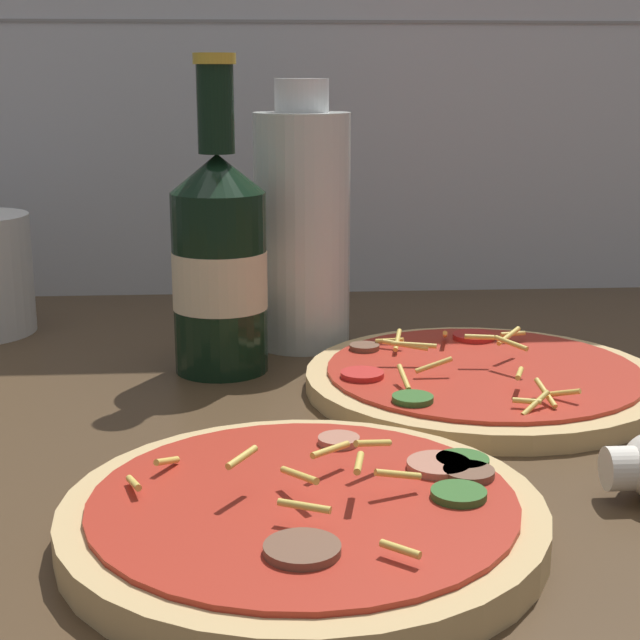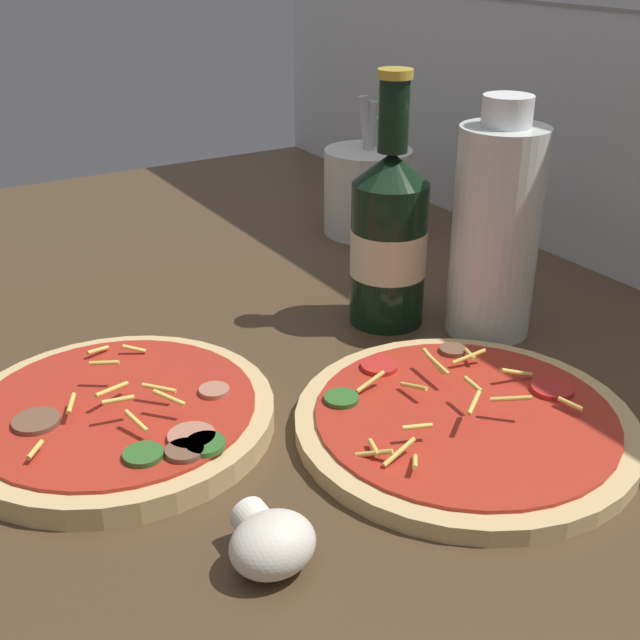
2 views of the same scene
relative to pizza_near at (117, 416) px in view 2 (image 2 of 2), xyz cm
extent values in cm
cube|color=#4C3823|center=(8.65, 11.26, -2.29)|extent=(160.00, 90.00, 2.50)
cylinder|color=tan|center=(-0.10, -0.02, -0.15)|extent=(24.23, 24.23, 1.78)
cylinder|color=#B22D1E|center=(-0.10, -0.02, 0.89)|extent=(21.32, 21.32, 0.30)
cylinder|color=#B7755B|center=(7.29, 3.13, 1.24)|extent=(3.42, 3.42, 0.40)
cylinder|color=#336628|center=(7.59, -0.56, 1.24)|extent=(2.79, 2.79, 0.40)
cylinder|color=brown|center=(8.67, 2.02, 1.24)|extent=(2.71, 2.71, 0.40)
cylinder|color=#336628|center=(8.16, 3.57, 1.24)|extent=(2.87, 2.87, 0.40)
cylinder|color=#B7755B|center=(2.31, 7.13, 1.24)|extent=(2.38, 2.38, 0.40)
cylinder|color=brown|center=(-0.43, -5.82, 1.24)|extent=(3.44, 3.44, 0.40)
cylinder|color=#EFCC56|center=(-8.53, 1.30, 1.50)|extent=(1.05, 2.10, 0.65)
cylinder|color=#EFCC56|center=(-0.28, -0.10, 2.27)|extent=(1.85, 3.08, 0.90)
cylinder|color=#EFCC56|center=(-7.10, 4.01, 1.53)|extent=(1.30, 1.92, 0.88)
cylinder|color=#EFCC56|center=(4.63, 0.08, 2.09)|extent=(2.52, 1.03, 0.92)
cylinder|color=#EFCC56|center=(2.62, -0.47, 2.99)|extent=(0.78, 2.33, 0.37)
cylinder|color=#EFCC56|center=(-0.20, -3.22, 2.06)|extent=(2.51, 1.39, 0.37)
cylinder|color=#EFCC56|center=(3.73, 2.97, 2.65)|extent=(2.27, 1.92, 0.97)
cylinder|color=#EFCC56|center=(-3.08, 0.33, 3.11)|extent=(1.63, 2.16, 0.52)
cylinder|color=#EFCC56|center=(1.50, 3.02, 2.32)|extent=(2.25, 2.15, 0.49)
cylinder|color=#EFCC56|center=(3.73, -6.84, 1.62)|extent=(1.73, 1.53, 0.37)
cylinder|color=tan|center=(14.26, 22.46, -0.36)|extent=(25.97, 25.97, 1.36)
cylinder|color=#B22D1E|center=(14.26, 22.46, 0.47)|extent=(22.86, 22.86, 0.30)
cylinder|color=brown|center=(6.14, 27.97, 0.82)|extent=(2.33, 2.33, 0.40)
cylinder|color=#336628|center=(7.88, 15.37, 0.82)|extent=(2.72, 2.72, 0.40)
cylinder|color=red|center=(15.31, 30.50, 0.82)|extent=(3.38, 3.38, 0.40)
cylinder|color=red|center=(5.18, 20.86, 0.82)|extent=(3.07, 3.07, 0.40)
cylinder|color=#EFCC56|center=(15.96, 21.59, 2.70)|extent=(1.97, 2.60, 0.61)
cylinder|color=#EFCC56|center=(14.01, 23.19, 2.77)|extent=(2.19, 0.60, 0.41)
cylinder|color=#EFCC56|center=(10.21, 20.58, 1.49)|extent=(2.77, 0.76, 1.11)
cylinder|color=#EFCC56|center=(16.47, 14.57, 1.27)|extent=(0.81, 3.01, 1.25)
cylinder|color=#EFCC56|center=(16.59, 24.66, 2.41)|extent=(2.35, 2.44, 0.92)
cylinder|color=#EFCC56|center=(7.72, 18.19, 1.38)|extent=(0.62, 2.84, 1.17)
cylinder|color=#EFCC56|center=(14.95, 13.53, 1.11)|extent=(1.85, 0.86, 0.36)
cylinder|color=#EFCC56|center=(8.67, 27.55, 1.45)|extent=(1.08, 3.03, 1.10)
cylinder|color=#EFCC56|center=(12.67, 29.10, 1.42)|extent=(0.96, 3.06, 1.33)
cylinder|color=#EFCC56|center=(18.19, 29.35, 1.30)|extent=(2.08, 0.70, 0.37)
cylinder|color=#EFCC56|center=(15.41, 13.22, 1.03)|extent=(2.36, 1.99, 1.29)
cylinder|color=#EFCC56|center=(8.13, 28.13, 1.26)|extent=(2.22, 1.21, 0.67)
cylinder|color=#EFCC56|center=(17.78, 14.94, 1.12)|extent=(2.04, 1.74, 1.00)
cylinder|color=#EFCC56|center=(15.35, 16.95, 1.90)|extent=(1.12, 2.18, 0.37)
cylinder|color=#EFCC56|center=(8.96, 23.71, 2.12)|extent=(3.39, 0.92, 0.84)
cylinder|color=#EFCC56|center=(9.27, 23.64, 2.14)|extent=(3.37, 0.78, 0.53)
cylinder|color=black|center=(-4.94, 28.80, 5.88)|extent=(7.20, 7.20, 13.84)
cone|color=black|center=(-4.94, 28.80, 14.24)|extent=(7.20, 7.20, 2.88)
cylinder|color=black|center=(-4.94, 28.80, 18.89)|extent=(2.74, 2.74, 6.40)
cylinder|color=gold|center=(-4.94, 28.80, 22.49)|extent=(3.15, 3.15, 0.80)
cylinder|color=beige|center=(-4.94, 28.80, 6.16)|extent=(7.27, 7.27, 4.43)
cylinder|color=silver|center=(1.74, 35.86, 8.68)|extent=(7.97, 7.97, 19.44)
cylinder|color=white|center=(1.74, 35.86, 19.73)|extent=(4.38, 4.38, 2.65)
cylinder|color=white|center=(17.53, 2.99, 0.83)|extent=(2.41, 2.41, 2.41)
ellipsoid|color=silver|center=(19.67, 2.99, 0.83)|extent=(4.55, 5.35, 3.75)
cylinder|color=silver|center=(-27.39, 41.77, 4.23)|extent=(10.86, 10.86, 10.53)
cylinder|color=#BCBCC1|center=(-27.55, 41.75, 9.21)|extent=(1.49, 2.72, 12.13)
cylinder|color=#BCBCC1|center=(-28.95, 43.50, 8.07)|extent=(2.47, 2.39, 9.87)
cylinder|color=#BCBCC1|center=(-27.38, 41.76, 9.56)|extent=(2.82, 2.91, 12.83)
camera|label=1|loc=(-2.34, -44.81, 21.39)|focal=55.00mm
camera|label=2|loc=(52.58, -13.72, 33.44)|focal=45.00mm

